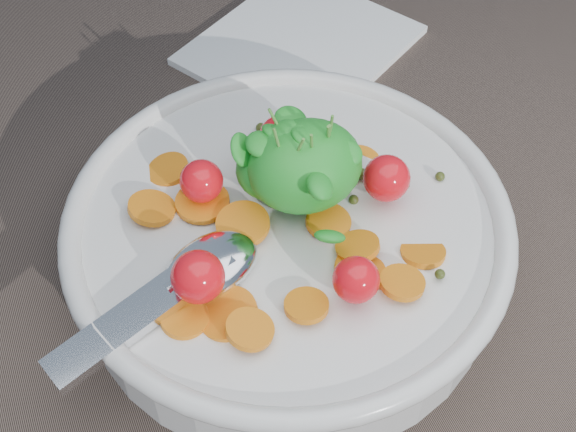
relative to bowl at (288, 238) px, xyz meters
name	(u,v)px	position (x,y,z in m)	size (l,w,h in m)	color
ground	(313,240)	(0.03, 0.02, -0.03)	(6.00, 6.00, 0.00)	brown
bowl	(288,238)	(0.00, 0.00, 0.00)	(0.32, 0.30, 0.13)	silver
napkin	(300,45)	(0.11, 0.22, -0.03)	(0.18, 0.16, 0.01)	white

